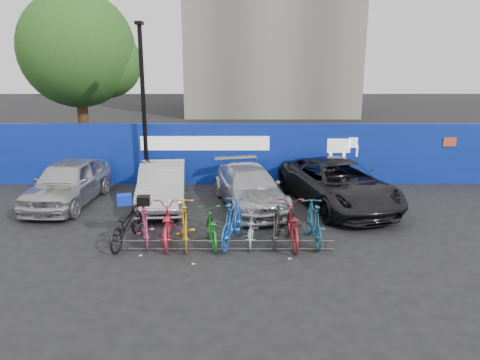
{
  "coord_description": "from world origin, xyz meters",
  "views": [
    {
      "loc": [
        0.32,
        -11.95,
        4.98
      ],
      "look_at": [
        0.35,
        2.0,
        1.22
      ],
      "focal_mm": 35.0,
      "sensor_mm": 36.0,
      "label": 1
    }
  ],
  "objects_px": {
    "bike_rack": "(227,245)",
    "bike_7": "(277,224)",
    "car_0": "(68,182)",
    "car_2": "(249,187)",
    "bike_2": "(166,224)",
    "bike_8": "(292,224)",
    "bike_1": "(145,224)",
    "bike_6": "(250,227)",
    "bike_9": "(314,223)",
    "tree": "(83,52)",
    "car_1": "(163,185)",
    "bike_4": "(211,228)",
    "bike_3": "(185,223)",
    "car_3": "(338,184)",
    "lamppost": "(143,102)",
    "bike_5": "(232,222)",
    "bike_0": "(126,224)"
  },
  "relations": [
    {
      "from": "car_0",
      "to": "car_2",
      "type": "relative_size",
      "value": 0.98
    },
    {
      "from": "car_0",
      "to": "bike_9",
      "type": "xyz_separation_m",
      "value": [
        7.86,
        -3.48,
        -0.19
      ]
    },
    {
      "from": "bike_3",
      "to": "bike_0",
      "type": "bearing_deg",
      "value": -11.19
    },
    {
      "from": "bike_1",
      "to": "car_3",
      "type": "bearing_deg",
      "value": -166.09
    },
    {
      "from": "tree",
      "to": "bike_8",
      "type": "bearing_deg",
      "value": -49.99
    },
    {
      "from": "bike_2",
      "to": "bike_3",
      "type": "xyz_separation_m",
      "value": [
        0.51,
        -0.11,
        0.06
      ]
    },
    {
      "from": "tree",
      "to": "bike_7",
      "type": "height_order",
      "value": "tree"
    },
    {
      "from": "bike_4",
      "to": "bike_3",
      "type": "bearing_deg",
      "value": -8.94
    },
    {
      "from": "bike_2",
      "to": "car_3",
      "type": "bearing_deg",
      "value": -154.98
    },
    {
      "from": "bike_2",
      "to": "bike_9",
      "type": "relative_size",
      "value": 1.05
    },
    {
      "from": "bike_rack",
      "to": "car_3",
      "type": "bearing_deg",
      "value": 46.23
    },
    {
      "from": "car_2",
      "to": "bike_6",
      "type": "relative_size",
      "value": 2.7
    },
    {
      "from": "bike_rack",
      "to": "bike_2",
      "type": "height_order",
      "value": "bike_2"
    },
    {
      "from": "car_2",
      "to": "car_1",
      "type": "bearing_deg",
      "value": 163.51
    },
    {
      "from": "bike_0",
      "to": "bike_5",
      "type": "height_order",
      "value": "bike_5"
    },
    {
      "from": "car_0",
      "to": "car_2",
      "type": "distance_m",
      "value": 6.2
    },
    {
      "from": "bike_6",
      "to": "car_0",
      "type": "bearing_deg",
      "value": -26.65
    },
    {
      "from": "car_2",
      "to": "bike_2",
      "type": "xyz_separation_m",
      "value": [
        -2.32,
        -3.16,
        -0.13
      ]
    },
    {
      "from": "bike_2",
      "to": "bike_7",
      "type": "relative_size",
      "value": 1.13
    },
    {
      "from": "bike_rack",
      "to": "bike_9",
      "type": "bearing_deg",
      "value": 13.23
    },
    {
      "from": "bike_5",
      "to": "bike_9",
      "type": "bearing_deg",
      "value": -164.49
    },
    {
      "from": "bike_7",
      "to": "bike_6",
      "type": "bearing_deg",
      "value": 7.01
    },
    {
      "from": "tree",
      "to": "car_3",
      "type": "distance_m",
      "value": 13.2
    },
    {
      "from": "bike_rack",
      "to": "bike_3",
      "type": "distance_m",
      "value": 1.3
    },
    {
      "from": "bike_1",
      "to": "bike_6",
      "type": "bearing_deg",
      "value": 165.2
    },
    {
      "from": "car_0",
      "to": "bike_2",
      "type": "height_order",
      "value": "car_0"
    },
    {
      "from": "bike_0",
      "to": "bike_7",
      "type": "distance_m",
      "value": 4.07
    },
    {
      "from": "bike_rack",
      "to": "bike_8",
      "type": "bearing_deg",
      "value": 15.51
    },
    {
      "from": "bike_6",
      "to": "car_1",
      "type": "bearing_deg",
      "value": -46.19
    },
    {
      "from": "tree",
      "to": "lamppost",
      "type": "xyz_separation_m",
      "value": [
        3.57,
        -4.66,
        -1.8
      ]
    },
    {
      "from": "bike_3",
      "to": "bike_6",
      "type": "bearing_deg",
      "value": 176.04
    },
    {
      "from": "bike_5",
      "to": "tree",
      "type": "bearing_deg",
      "value": -41.04
    },
    {
      "from": "lamppost",
      "to": "bike_1",
      "type": "height_order",
      "value": "lamppost"
    },
    {
      "from": "bike_rack",
      "to": "car_3",
      "type": "xyz_separation_m",
      "value": [
        3.66,
        3.82,
        0.6
      ]
    },
    {
      "from": "bike_rack",
      "to": "bike_7",
      "type": "height_order",
      "value": "bike_7"
    },
    {
      "from": "car_2",
      "to": "bike_7",
      "type": "bearing_deg",
      "value": -91.11
    },
    {
      "from": "bike_8",
      "to": "bike_2",
      "type": "bearing_deg",
      "value": -1.38
    },
    {
      "from": "bike_5",
      "to": "bike_7",
      "type": "relative_size",
      "value": 1.13
    },
    {
      "from": "bike_rack",
      "to": "lamppost",
      "type": "bearing_deg",
      "value": 118.07
    },
    {
      "from": "car_1",
      "to": "bike_0",
      "type": "relative_size",
      "value": 2.04
    },
    {
      "from": "bike_1",
      "to": "bike_2",
      "type": "relative_size",
      "value": 0.87
    },
    {
      "from": "bike_rack",
      "to": "bike_5",
      "type": "bearing_deg",
      "value": 74.76
    },
    {
      "from": "tree",
      "to": "bike_6",
      "type": "bearing_deg",
      "value": -53.65
    },
    {
      "from": "bike_1",
      "to": "bike_5",
      "type": "height_order",
      "value": "bike_5"
    },
    {
      "from": "tree",
      "to": "car_0",
      "type": "height_order",
      "value": "tree"
    },
    {
      "from": "car_2",
      "to": "bike_3",
      "type": "height_order",
      "value": "car_2"
    },
    {
      "from": "bike_rack",
      "to": "car_2",
      "type": "height_order",
      "value": "car_2"
    },
    {
      "from": "car_0",
      "to": "bike_1",
      "type": "relative_size",
      "value": 2.54
    },
    {
      "from": "car_0",
      "to": "bike_8",
      "type": "bearing_deg",
      "value": -21.49
    },
    {
      "from": "bike_6",
      "to": "bike_8",
      "type": "xyz_separation_m",
      "value": [
        1.13,
        -0.1,
        0.11
      ]
    }
  ]
}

